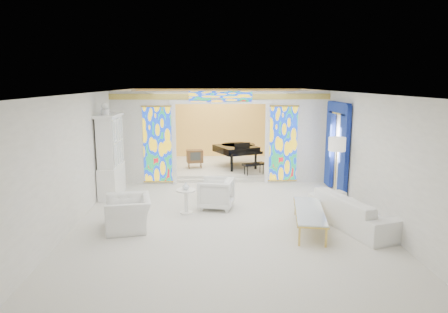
{
  "coord_description": "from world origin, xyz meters",
  "views": [
    {
      "loc": [
        -0.41,
        -10.82,
        3.28
      ],
      "look_at": [
        0.04,
        0.2,
        1.21
      ],
      "focal_mm": 32.0,
      "sensor_mm": 36.0,
      "label": 1
    }
  ],
  "objects_px": {
    "armchair_left": "(128,213)",
    "china_cabinet": "(111,156)",
    "tv_console": "(195,156)",
    "grand_piano": "(238,149)",
    "armchair_right": "(216,193)",
    "coffee_table": "(309,211)",
    "sofa": "(355,211)"
  },
  "relations": [
    {
      "from": "china_cabinet",
      "to": "coffee_table",
      "type": "distance_m",
      "value": 5.91
    },
    {
      "from": "armchair_right",
      "to": "tv_console",
      "type": "xyz_separation_m",
      "value": [
        -0.68,
        4.19,
        0.22
      ]
    },
    {
      "from": "coffee_table",
      "to": "tv_console",
      "type": "distance_m",
      "value": 6.46
    },
    {
      "from": "armchair_right",
      "to": "sofa",
      "type": "bearing_deg",
      "value": 77.4
    },
    {
      "from": "sofa",
      "to": "tv_console",
      "type": "relative_size",
      "value": 3.78
    },
    {
      "from": "armchair_left",
      "to": "coffee_table",
      "type": "bearing_deg",
      "value": 75.36
    },
    {
      "from": "armchair_left",
      "to": "china_cabinet",
      "type": "bearing_deg",
      "value": -171.55
    },
    {
      "from": "coffee_table",
      "to": "tv_console",
      "type": "bearing_deg",
      "value": 115.19
    },
    {
      "from": "china_cabinet",
      "to": "armchair_left",
      "type": "xyz_separation_m",
      "value": [
        1.0,
        -2.74,
        -0.81
      ]
    },
    {
      "from": "tv_console",
      "to": "coffee_table",
      "type": "bearing_deg",
      "value": -74.25
    },
    {
      "from": "armchair_right",
      "to": "grand_piano",
      "type": "xyz_separation_m",
      "value": [
        0.89,
        4.4,
        0.44
      ]
    },
    {
      "from": "armchair_left",
      "to": "tv_console",
      "type": "bearing_deg",
      "value": 155.18
    },
    {
      "from": "china_cabinet",
      "to": "coffee_table",
      "type": "relative_size",
      "value": 1.27
    },
    {
      "from": "armchair_right",
      "to": "grand_piano",
      "type": "relative_size",
      "value": 0.32
    },
    {
      "from": "sofa",
      "to": "grand_piano",
      "type": "bearing_deg",
      "value": 4.29
    },
    {
      "from": "armchair_left",
      "to": "armchair_right",
      "type": "relative_size",
      "value": 1.29
    },
    {
      "from": "china_cabinet",
      "to": "tv_console",
      "type": "height_order",
      "value": "china_cabinet"
    },
    {
      "from": "coffee_table",
      "to": "armchair_left",
      "type": "bearing_deg",
      "value": 176.99
    },
    {
      "from": "china_cabinet",
      "to": "armchair_left",
      "type": "distance_m",
      "value": 3.03
    },
    {
      "from": "sofa",
      "to": "grand_piano",
      "type": "relative_size",
      "value": 0.92
    },
    {
      "from": "china_cabinet",
      "to": "sofa",
      "type": "xyz_separation_m",
      "value": [
        6.17,
        -2.78,
        -0.8
      ]
    },
    {
      "from": "china_cabinet",
      "to": "tv_console",
      "type": "relative_size",
      "value": 4.1
    },
    {
      "from": "armchair_left",
      "to": "grand_piano",
      "type": "bearing_deg",
      "value": 141.99
    },
    {
      "from": "china_cabinet",
      "to": "coffee_table",
      "type": "xyz_separation_m",
      "value": [
        5.07,
        -2.95,
        -0.75
      ]
    },
    {
      "from": "armchair_left",
      "to": "sofa",
      "type": "height_order",
      "value": "sofa"
    },
    {
      "from": "sofa",
      "to": "coffee_table",
      "type": "distance_m",
      "value": 1.12
    },
    {
      "from": "china_cabinet",
      "to": "tv_console",
      "type": "distance_m",
      "value": 3.74
    },
    {
      "from": "armchair_right",
      "to": "sofa",
      "type": "relative_size",
      "value": 0.35
    },
    {
      "from": "armchair_right",
      "to": "coffee_table",
      "type": "height_order",
      "value": "armchair_right"
    },
    {
      "from": "sofa",
      "to": "tv_console",
      "type": "distance_m",
      "value": 6.85
    },
    {
      "from": "coffee_table",
      "to": "tv_console",
      "type": "xyz_separation_m",
      "value": [
        -2.75,
        5.84,
        0.19
      ]
    },
    {
      "from": "coffee_table",
      "to": "sofa",
      "type": "bearing_deg",
      "value": 8.87
    }
  ]
}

